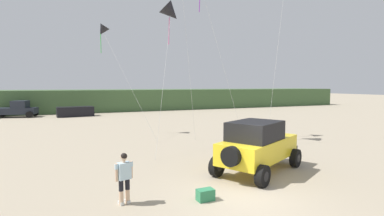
% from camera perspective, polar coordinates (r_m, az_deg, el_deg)
% --- Properties ---
extents(ground_plane, '(220.00, 220.00, 0.00)m').
position_cam_1_polar(ground_plane, '(10.60, 10.56, -16.69)').
color(ground_plane, tan).
extents(dune_ridge, '(90.00, 8.92, 3.13)m').
position_cam_1_polar(dune_ridge, '(46.66, -20.37, 1.41)').
color(dune_ridge, '#426038').
rests_on(dune_ridge, ground_plane).
extents(jeep, '(4.99, 4.14, 2.26)m').
position_cam_1_polar(jeep, '(13.26, 12.73, -7.02)').
color(jeep, yellow).
rests_on(jeep, ground_plane).
extents(person_watching, '(0.60, 0.39, 1.67)m').
position_cam_1_polar(person_watching, '(9.81, -13.11, -12.71)').
color(person_watching, '#DBB28E').
rests_on(person_watching, ground_plane).
extents(cooler_box, '(0.58, 0.39, 0.38)m').
position_cam_1_polar(cooler_box, '(10.09, 2.63, -16.57)').
color(cooler_box, '#2D7F51').
rests_on(cooler_box, ground_plane).
extents(distant_pickup, '(4.88, 3.19, 1.98)m').
position_cam_1_polar(distant_pickup, '(40.66, -31.03, -0.24)').
color(distant_pickup, '#1E232D').
rests_on(distant_pickup, ground_plane).
extents(distant_sedan, '(4.36, 2.15, 1.20)m').
position_cam_1_polar(distant_sedan, '(38.56, -21.80, -0.65)').
color(distant_sedan, black).
rests_on(distant_sedan, ground_plane).
extents(kite_white_parafoil, '(3.83, 6.65, 9.82)m').
position_cam_1_polar(kite_white_parafoil, '(21.65, -4.14, 18.04)').
color(kite_white_parafoil, black).
rests_on(kite_white_parafoil, ground_plane).
extents(kite_yellow_diamond, '(3.46, 5.68, 8.50)m').
position_cam_1_polar(kite_yellow_diamond, '(24.18, -17.05, 14.20)').
color(kite_yellow_diamond, black).
rests_on(kite_yellow_diamond, ground_plane).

